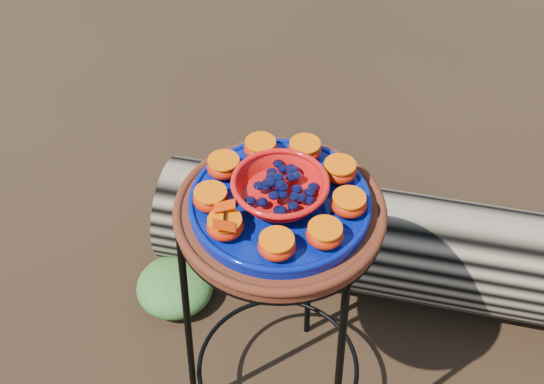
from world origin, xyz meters
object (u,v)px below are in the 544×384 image
at_px(plant_stand, 278,321).
at_px(terracotta_saucer, 280,213).
at_px(cobalt_plate, 280,204).
at_px(driftwood_log, 445,253).
at_px(red_bowl, 280,190).

relative_size(plant_stand, terracotta_saucer, 1.75).
distance_m(plant_stand, terracotta_saucer, 0.37).
height_order(cobalt_plate, driftwood_log, cobalt_plate).
relative_size(terracotta_saucer, red_bowl, 2.33).
distance_m(terracotta_saucer, driftwood_log, 0.82).
bearing_deg(cobalt_plate, red_bowl, 0.00).
bearing_deg(driftwood_log, red_bowl, -120.59).
relative_size(plant_stand, red_bowl, 4.07).
bearing_deg(plant_stand, red_bowl, 0.00).
xyz_separation_m(terracotta_saucer, cobalt_plate, (0.00, 0.00, 0.03)).
bearing_deg(plant_stand, cobalt_plate, 0.00).
xyz_separation_m(plant_stand, driftwood_log, (0.31, 0.52, -0.19)).
relative_size(terracotta_saucer, cobalt_plate, 1.17).
height_order(plant_stand, red_bowl, red_bowl).
height_order(terracotta_saucer, driftwood_log, terracotta_saucer).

